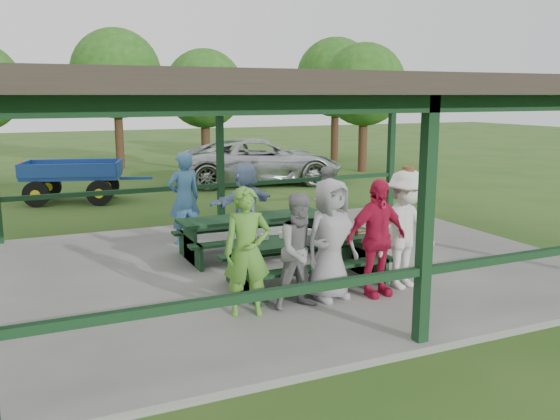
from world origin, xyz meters
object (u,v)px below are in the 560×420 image
spectator_blue (184,198)px  contestant_grey_mid (330,239)px  spectator_grey (326,200)px  farm_trailer (73,180)px  contestant_green (247,252)px  contestant_white_fedora (406,229)px  spectator_lblue (245,204)px  picnic_table_near (306,255)px  picnic_table_far (253,230)px  contestant_red (377,238)px  pickup_truck (260,161)px  contestant_grey_left (302,251)px

spectator_blue → contestant_grey_mid: bearing=97.7°
spectator_grey → farm_trailer: spectator_grey is taller
contestant_green → contestant_white_fedora: (2.68, 0.07, 0.04)m
spectator_lblue → spectator_grey: bearing=167.0°
contestant_green → spectator_blue: size_ratio=0.95×
contestant_grey_mid → spectator_lblue: 3.55m
picnic_table_near → contestant_white_fedora: size_ratio=1.32×
picnic_table_far → contestant_grey_mid: (0.12, -2.77, 0.43)m
contestant_red → pickup_truck: bearing=71.7°
picnic_table_far → farm_trailer: 8.35m
spectator_lblue → contestant_red: bearing=81.3°
contestant_green → farm_trailer: 10.90m
spectator_lblue → farm_trailer: bearing=-89.1°
contestant_red → spectator_grey: bearing=68.0°
contestant_red → picnic_table_near: bearing=124.1°
spectator_blue → farm_trailer: (-1.55, 6.57, -0.40)m
contestant_grey_left → contestant_red: contestant_red is taller
picnic_table_near → spectator_grey: bearing=56.3°
spectator_blue → spectator_grey: size_ratio=1.27×
pickup_truck → spectator_lblue: bearing=167.0°
contestant_green → pickup_truck: size_ratio=0.31×
contestant_green → spectator_lblue: size_ratio=1.06×
spectator_blue → spectator_grey: spectator_blue is taller
spectator_blue → pickup_truck: bearing=-128.9°
contestant_green → contestant_red: 2.06m
farm_trailer → spectator_grey: bearing=-39.9°
contestant_red → spectator_grey: size_ratio=1.20×
contestant_green → contestant_grey_mid: 1.35m
contestant_green → spectator_lblue: bearing=84.7°
spectator_grey → contestant_red: bearing=52.2°
spectator_lblue → picnic_table_far: bearing=59.7°
contestant_grey_mid → contestant_red: contestant_grey_mid is taller
picnic_table_near → pickup_truck: bearing=71.1°
contestant_green → contestant_white_fedora: contestant_white_fedora is taller
contestant_grey_left → contestant_red: (1.26, 0.02, 0.06)m
picnic_table_far → spectator_grey: size_ratio=1.90×
spectator_lblue → picnic_table_near: bearing=70.1°
contestant_white_fedora → spectator_blue: size_ratio=1.02×
contestant_green → spectator_lblue: 3.88m
spectator_lblue → spectator_blue: bearing=-49.1°
spectator_lblue → spectator_blue: spectator_blue is taller
pickup_truck → picnic_table_far: bearing=168.1°
contestant_grey_mid → spectator_lblue: size_ratio=1.08×
spectator_grey → spectator_lblue: bearing=-13.5°
picnic_table_near → contestant_white_fedora: 1.62m
contestant_red → spectator_blue: size_ratio=0.95×
contestant_grey_left → spectator_grey: size_ratio=1.12×
spectator_blue → spectator_grey: 3.08m
contestant_red → spectator_lblue: size_ratio=1.06×
contestant_grey_left → pickup_truck: size_ratio=0.29×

